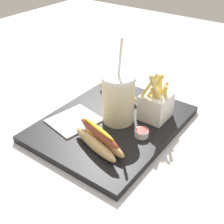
# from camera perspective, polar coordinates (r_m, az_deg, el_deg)

# --- Properties ---
(ground_plane) EXTENTS (2.40, 2.40, 0.02)m
(ground_plane) POSITION_cam_1_polar(r_m,az_deg,el_deg) (0.88, 0.00, -3.28)
(ground_plane) COLOR silver
(food_tray) EXTENTS (0.44, 0.34, 0.02)m
(food_tray) POSITION_cam_1_polar(r_m,az_deg,el_deg) (0.87, 0.00, -2.21)
(food_tray) COLOR black
(food_tray) RESTS_ON ground_plane
(soda_cup) EXTENTS (0.09, 0.09, 0.24)m
(soda_cup) POSITION_cam_1_polar(r_m,az_deg,el_deg) (0.83, 1.21, 2.64)
(soda_cup) COLOR beige
(soda_cup) RESTS_ON food_tray
(fries_basket) EXTENTS (0.08, 0.08, 0.15)m
(fries_basket) POSITION_cam_1_polar(r_m,az_deg,el_deg) (0.86, 8.40, 1.32)
(fries_basket) COLOR white
(fries_basket) RESTS_ON food_tray
(hot_dog_1) EXTENTS (0.09, 0.17, 0.06)m
(hot_dog_1) POSITION_cam_1_polar(r_m,az_deg,el_deg) (0.75, -2.53, -5.30)
(hot_dog_1) COLOR #DBB775
(hot_dog_1) RESTS_ON food_tray
(hot_dog_2) EXTENTS (0.10, 0.17, 0.06)m
(hot_dog_2) POSITION_cam_1_polar(r_m,az_deg,el_deg) (0.97, 1.08, 4.24)
(hot_dog_2) COLOR tan
(hot_dog_2) RESTS_ON food_tray
(ketchup_cup_1) EXTENTS (0.03, 0.03, 0.02)m
(ketchup_cup_1) POSITION_cam_1_polar(r_m,az_deg,el_deg) (0.94, 8.36, 2.13)
(ketchup_cup_1) COLOR white
(ketchup_cup_1) RESTS_ON food_tray
(ketchup_cup_2) EXTENTS (0.04, 0.04, 0.02)m
(ketchup_cup_2) POSITION_cam_1_polar(r_m,az_deg,el_deg) (0.80, 5.69, -3.95)
(ketchup_cup_2) COLOR white
(ketchup_cup_2) RESTS_ON food_tray
(napkin_stack) EXTENTS (0.15, 0.14, 0.00)m
(napkin_stack) POSITION_cam_1_polar(r_m,az_deg,el_deg) (0.86, -7.26, -1.61)
(napkin_stack) COLOR white
(napkin_stack) RESTS_ON food_tray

